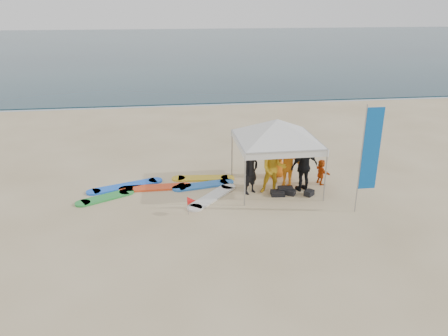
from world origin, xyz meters
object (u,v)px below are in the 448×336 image
person_yellow (274,168)px  person_seated (321,172)px  canopy_tent (277,119)px  person_black_a (251,171)px  person_orange_a (288,163)px  person_black_b (304,166)px  person_orange_b (277,155)px  marker_pennant (191,201)px  feather_flag (370,150)px  surfboard_spread (168,188)px

person_yellow → person_seated: size_ratio=1.92×
person_seated → canopy_tent: canopy_tent is taller
person_black_a → person_orange_a: bearing=-17.6°
person_black_b → person_orange_b: size_ratio=1.01×
person_orange_a → person_black_b: bearing=147.0°
person_black_b → person_orange_b: person_black_b is taller
person_yellow → person_seated: (2.06, 0.56, -0.46)m
person_orange_b → marker_pennant: 4.67m
person_black_b → feather_flag: 2.79m
person_black_a → marker_pennant: (-2.29, -1.44, -0.38)m
person_seated → marker_pennant: (-5.18, -1.92, -0.01)m
person_seated → marker_pennant: size_ratio=1.58×
person_seated → person_orange_a: bearing=81.5°
person_seated → surfboard_spread: bearing=77.3°
person_seated → person_black_a: bearing=89.6°
person_yellow → surfboard_spread: 4.08m
marker_pennant → surfboard_spread: marker_pennant is taller
feather_flag → surfboard_spread: bearing=156.9°
person_orange_a → person_orange_b: (-0.16, 1.00, -0.02)m
person_yellow → person_orange_a: person_orange_a is taller
person_yellow → marker_pennant: (-3.13, -1.36, -0.47)m
person_orange_a → person_black_a: bearing=25.3°
person_seated → canopy_tent: (-1.86, -0.06, 2.18)m
marker_pennant → feather_flag: bearing=-5.7°
person_black_a → person_yellow: size_ratio=0.91×
person_black_b → canopy_tent: bearing=-38.9°
person_yellow → surfboard_spread: person_yellow is taller
surfboard_spread → marker_pennant: bearing=-71.4°
person_seated → surfboard_spread: 5.96m
person_yellow → person_seated: person_yellow is taller
person_black_a → canopy_tent: canopy_tent is taller
person_orange_b → canopy_tent: (-0.32, -1.03, 1.73)m
person_black_a → person_orange_a: (1.52, 0.44, 0.10)m
person_orange_b → marker_pennant: person_orange_b is taller
person_yellow → surfboard_spread: size_ratio=0.34×
feather_flag → person_black_a: bearing=150.1°
canopy_tent → person_seated: bearing=1.8°
person_black_a → feather_flag: 4.26m
person_orange_a → marker_pennant: size_ratio=3.04×
marker_pennant → person_black_b: bearing=18.4°
person_yellow → person_seated: 2.18m
person_orange_b → feather_flag: bearing=103.1°
person_black_a → person_black_b: size_ratio=0.91×
person_black_b → surfboard_spread: bearing=-24.6°
person_black_a → feather_flag: (3.51, -2.02, 1.32)m
person_black_a → feather_flag: size_ratio=0.47×
person_seated → surfboard_spread: (-5.93, 0.30, -0.47)m
feather_flag → person_seated: bearing=103.9°
person_orange_a → feather_flag: 3.40m
person_black_a → surfboard_spread: size_ratio=0.31×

